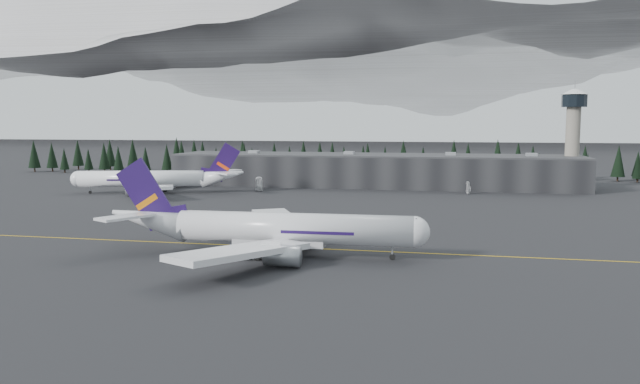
% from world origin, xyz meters
% --- Properties ---
extents(ground, '(1400.00, 1400.00, 0.00)m').
position_xyz_m(ground, '(0.00, 0.00, 0.00)').
color(ground, black).
rests_on(ground, ground).
extents(taxiline, '(400.00, 0.40, 0.02)m').
position_xyz_m(taxiline, '(0.00, -2.00, 0.01)').
color(taxiline, gold).
rests_on(taxiline, ground).
extents(terminal, '(160.00, 30.00, 12.60)m').
position_xyz_m(terminal, '(0.00, 125.00, 6.30)').
color(terminal, black).
rests_on(terminal, ground).
extents(control_tower, '(10.00, 10.00, 37.70)m').
position_xyz_m(control_tower, '(75.00, 128.00, 23.41)').
color(control_tower, gray).
rests_on(control_tower, ground).
extents(treeline, '(360.00, 20.00, 15.00)m').
position_xyz_m(treeline, '(0.00, 162.00, 7.50)').
color(treeline, black).
rests_on(treeline, ground).
extents(mountain_ridge, '(4400.00, 900.00, 420.00)m').
position_xyz_m(mountain_ridge, '(0.00, 1000.00, 0.00)').
color(mountain_ridge, white).
rests_on(mountain_ridge, ground).
extents(jet_main, '(62.88, 58.00, 18.48)m').
position_xyz_m(jet_main, '(-4.28, -9.90, 5.21)').
color(jet_main, silver).
rests_on(jet_main, ground).
extents(jet_parked, '(60.56, 55.10, 18.17)m').
position_xyz_m(jet_parked, '(-72.92, 82.91, 5.12)').
color(jet_parked, white).
rests_on(jet_parked, ground).
extents(gse_vehicle_a, '(2.67, 5.53, 1.52)m').
position_xyz_m(gse_vehicle_a, '(-38.73, 95.90, 0.76)').
color(gse_vehicle_a, silver).
rests_on(gse_vehicle_a, ground).
extents(gse_vehicle_b, '(4.84, 2.83, 1.55)m').
position_xyz_m(gse_vehicle_b, '(36.50, 102.90, 0.77)').
color(gse_vehicle_b, silver).
rests_on(gse_vehicle_b, ground).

